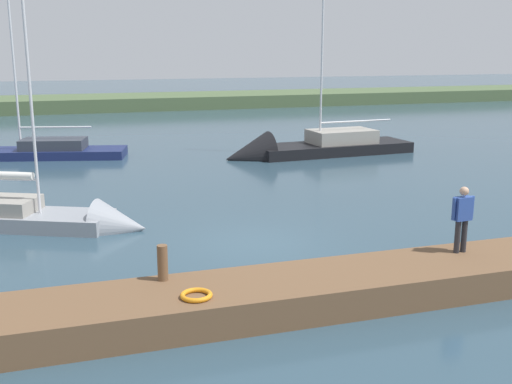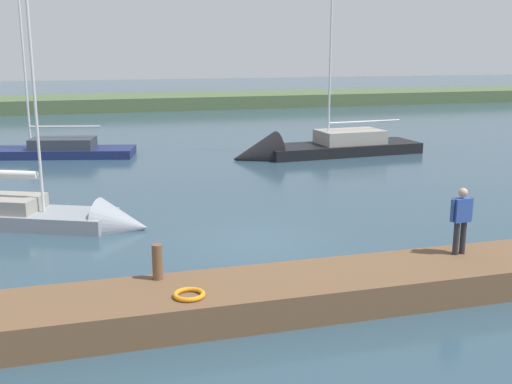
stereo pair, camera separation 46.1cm
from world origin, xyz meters
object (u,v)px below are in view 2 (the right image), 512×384
Objects in this scene: life_ring_buoy at (189,294)px; sailboat_inner_slip at (53,220)px; sailboat_near_dock at (311,152)px; sailboat_far_right at (20,154)px; person_on_dock at (461,216)px; mooring_post_near at (157,262)px.

life_ring_buoy is 0.07× the size of sailboat_inner_slip.
sailboat_near_dock reaches higher than life_ring_buoy.
sailboat_far_right reaches higher than person_on_dock.
sailboat_near_dock is at bearing 63.42° from sailboat_inner_slip.
sailboat_near_dock is at bearing -117.63° from life_ring_buoy.
sailboat_far_right reaches higher than mooring_post_near.
person_on_dock is at bearing -173.12° from life_ring_buoy.
mooring_post_near is at bearing 56.08° from sailboat_near_dock.
sailboat_near_dock is 1.21× the size of sailboat_far_right.
sailboat_near_dock is 1.51× the size of sailboat_inner_slip.
sailboat_far_right is 25.06m from person_on_dock.
sailboat_inner_slip is at bearing 47.25° from person_on_dock.
person_on_dock reaches higher than life_ring_buoy.
person_on_dock is (-7.28, 0.35, 0.56)m from mooring_post_near.
person_on_dock reaches higher than mooring_post_near.
sailboat_far_right is at bearing -18.51° from sailboat_near_dock.
sailboat_inner_slip is at bearing 112.20° from sailboat_far_right.
life_ring_buoy is 6.91m from person_on_dock.
life_ring_buoy is 9.18m from sailboat_inner_slip.
mooring_post_near is 1.19× the size of life_ring_buoy.
mooring_post_near is 0.09× the size of sailboat_inner_slip.
sailboat_inner_slip is (2.95, -8.67, -0.57)m from life_ring_buoy.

